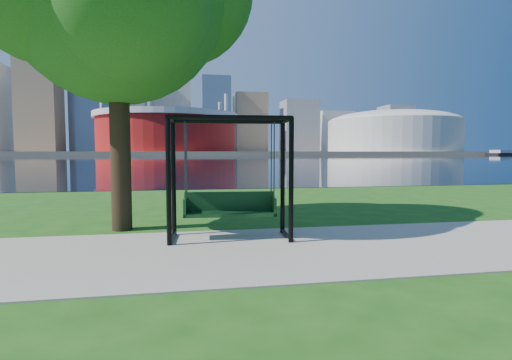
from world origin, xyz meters
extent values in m
plane|color=#1E5114|center=(0.00, 0.00, 0.00)|extent=(900.00, 900.00, 0.00)
cube|color=#9E937F|center=(0.00, -0.50, 0.01)|extent=(120.00, 4.00, 0.03)
cube|color=black|center=(0.00, 102.00, 0.01)|extent=(900.00, 180.00, 0.02)
cube|color=#937F60|center=(0.00, 306.00, 1.00)|extent=(900.00, 228.00, 2.00)
cylinder|color=maroon|center=(-10.00, 235.00, 13.00)|extent=(80.00, 80.00, 22.00)
cylinder|color=silver|center=(-10.00, 235.00, 22.50)|extent=(83.00, 83.00, 3.00)
cylinder|color=silver|center=(22.91, 254.00, 18.00)|extent=(2.00, 2.00, 32.00)
cylinder|color=silver|center=(-42.91, 254.00, 18.00)|extent=(2.00, 2.00, 32.00)
cylinder|color=silver|center=(-42.91, 216.00, 18.00)|extent=(2.00, 2.00, 32.00)
cylinder|color=silver|center=(22.91, 216.00, 18.00)|extent=(2.00, 2.00, 32.00)
cylinder|color=beige|center=(135.00, 235.00, 12.00)|extent=(84.00, 84.00, 20.00)
ellipsoid|color=beige|center=(135.00, 235.00, 21.00)|extent=(84.00, 84.00, 15.12)
cube|color=#998466|center=(-100.00, 300.00, 46.00)|extent=(26.00, 26.00, 88.00)
cube|color=slate|center=(-70.00, 325.00, 49.50)|extent=(30.00, 24.00, 95.00)
cube|color=gray|center=(-40.00, 305.00, 38.00)|extent=(24.00, 24.00, 72.00)
cube|color=silver|center=(-10.00, 335.00, 42.00)|extent=(32.00, 28.00, 80.00)
cube|color=slate|center=(25.00, 310.00, 31.00)|extent=(22.00, 22.00, 58.00)
cube|color=#998466|center=(55.00, 325.00, 26.00)|extent=(26.00, 26.00, 48.00)
cube|color=gray|center=(95.00, 315.00, 23.00)|extent=(28.00, 24.00, 42.00)
cube|color=silver|center=(135.00, 340.00, 20.00)|extent=(30.00, 26.00, 36.00)
cube|color=gray|center=(185.00, 320.00, 22.00)|extent=(24.00, 24.00, 40.00)
cube|color=#998466|center=(225.00, 335.00, 18.00)|extent=(26.00, 26.00, 32.00)
sphere|color=#998466|center=(-100.00, 300.00, 93.50)|extent=(10.00, 10.00, 10.00)
cylinder|color=black|center=(-1.86, 0.20, 1.28)|extent=(0.11, 0.11, 2.55)
cylinder|color=black|center=(0.58, 0.01, 1.28)|extent=(0.11, 0.11, 2.55)
cylinder|color=black|center=(-1.78, 1.19, 1.28)|extent=(0.11, 0.11, 2.55)
cylinder|color=black|center=(0.66, 1.00, 1.28)|extent=(0.11, 0.11, 2.55)
cylinder|color=black|center=(-0.64, 0.10, 2.55)|extent=(2.44, 0.29, 0.10)
cylinder|color=black|center=(-0.56, 1.10, 2.55)|extent=(2.44, 0.29, 0.10)
cylinder|color=black|center=(-1.82, 0.69, 2.55)|extent=(0.18, 1.00, 0.10)
cylinder|color=black|center=(-1.82, 0.69, 0.09)|extent=(0.16, 1.00, 0.08)
cylinder|color=black|center=(0.62, 0.51, 2.55)|extent=(0.18, 1.00, 0.10)
cylinder|color=black|center=(0.62, 0.51, 0.09)|extent=(0.16, 1.00, 0.08)
cube|color=black|center=(-0.60, 0.60, 0.55)|extent=(1.97, 0.65, 0.07)
cube|color=black|center=(-0.58, 0.82, 0.80)|extent=(1.94, 0.20, 0.42)
cube|color=black|center=(-1.53, 0.67, 0.71)|extent=(0.09, 0.50, 0.38)
cube|color=black|center=(0.33, 0.53, 0.71)|extent=(0.09, 0.50, 0.38)
cylinder|color=#38383E|center=(-1.53, 0.47, 1.69)|extent=(0.03, 0.03, 1.61)
cylinder|color=#38383E|center=(0.30, 0.33, 1.69)|extent=(0.03, 0.03, 1.61)
cylinder|color=#38383E|center=(-1.50, 0.87, 1.69)|extent=(0.03, 0.03, 1.61)
cylinder|color=#38383E|center=(0.33, 0.73, 1.69)|extent=(0.03, 0.03, 1.61)
cylinder|color=black|center=(-3.03, 2.15, 2.35)|extent=(0.47, 0.47, 4.71)
cube|color=black|center=(177.51, 186.49, 0.58)|extent=(29.14, 15.35, 1.13)
cube|color=beige|center=(177.51, 186.49, 1.99)|extent=(23.34, 12.37, 1.69)
camera|label=1|loc=(-1.59, -7.77, 1.88)|focal=28.00mm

